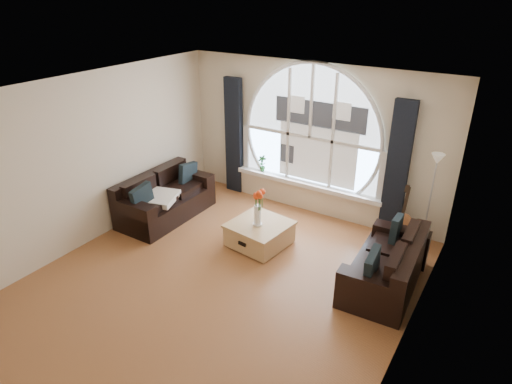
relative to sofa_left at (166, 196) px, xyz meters
name	(u,v)px	position (x,y,z in m)	size (l,w,h in m)	color
ground	(223,280)	(2.01, -1.03, -0.40)	(5.00, 5.50, 0.01)	brown
ceiling	(215,94)	(2.01, -1.03, 2.30)	(5.00, 5.50, 0.01)	silver
wall_back	(311,139)	(2.01, 1.72, 0.95)	(5.00, 0.01, 2.70)	beige
wall_front	(23,319)	(2.01, -3.78, 0.95)	(5.00, 0.01, 2.70)	beige
wall_left	(92,159)	(-0.49, -1.03, 0.95)	(0.01, 5.50, 2.70)	beige
wall_right	(414,253)	(4.51, -1.03, 0.95)	(0.01, 5.50, 2.70)	beige
attic_slope	(398,157)	(4.21, -1.03, 1.95)	(0.92, 5.50, 0.72)	silver
arched_window	(311,125)	(2.01, 1.69, 1.23)	(2.60, 0.06, 2.15)	silver
window_sill	(306,184)	(2.01, 1.62, 0.11)	(2.90, 0.22, 0.08)	white
window_frame	(310,125)	(2.01, 1.66, 1.23)	(2.76, 0.08, 2.15)	white
neighbor_house	(318,133)	(2.16, 1.68, 1.10)	(1.70, 0.02, 1.50)	silver
curtain_left	(234,137)	(0.41, 1.60, 0.75)	(0.35, 0.12, 2.30)	black
curtain_right	(397,170)	(3.61, 1.60, 0.75)	(0.35, 0.12, 2.30)	black
sofa_left	(166,196)	(0.00, 0.00, 0.00)	(0.89, 1.78, 0.79)	black
sofa_right	(386,261)	(3.99, 0.12, 0.00)	(0.83, 1.66, 0.74)	black
coffee_chest	(260,233)	(1.94, 0.09, -0.18)	(0.88, 0.88, 0.43)	tan
throw_blanket	(160,198)	(0.10, -0.24, 0.10)	(0.55, 0.55, 0.10)	silver
vase_flowers	(258,203)	(1.94, 0.02, 0.38)	(0.24, 0.24, 0.70)	white
floor_lamp	(429,202)	(4.21, 1.44, 0.40)	(0.24, 0.24, 1.60)	#B2B2B2
guitar	(405,213)	(3.87, 1.42, 0.13)	(0.36, 0.24, 1.06)	brown
potted_plant	(262,163)	(1.05, 1.62, 0.31)	(0.17, 0.12, 0.33)	#1E6023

